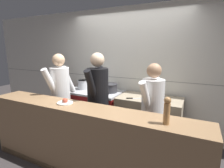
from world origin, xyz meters
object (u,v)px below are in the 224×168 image
at_px(mixing_bowl_steel, 150,96).
at_px(chef_line, 152,111).
at_px(plated_dish_main, 65,102).
at_px(oven_range, 94,110).
at_px(stock_pot, 83,84).
at_px(chef_sous, 98,99).
at_px(pepper_mill, 167,110).
at_px(chefs_knife, 135,98).
at_px(chef_head_cook, 61,95).
at_px(sauce_pot, 110,88).

bearing_deg(mixing_bowl_steel, chef_line, -72.59).
bearing_deg(mixing_bowl_steel, plated_dish_main, -128.45).
bearing_deg(oven_range, chef_line, -23.79).
bearing_deg(stock_pot, chef_sous, -41.00).
relative_size(stock_pot, plated_dish_main, 1.05).
bearing_deg(stock_pot, mixing_bowl_steel, -1.41).
relative_size(oven_range, plated_dish_main, 5.31).
distance_m(plated_dish_main, pepper_mill, 1.44).
bearing_deg(pepper_mill, chefs_knife, 123.08).
bearing_deg(chef_head_cook, chefs_knife, 29.32).
bearing_deg(chef_sous, pepper_mill, -29.61).
bearing_deg(mixing_bowl_steel, oven_range, 179.59).
bearing_deg(chefs_knife, plated_dish_main, -125.10).
bearing_deg(chefs_knife, sauce_pot, 160.22).
bearing_deg(oven_range, plated_dish_main, -76.74).
xyz_separation_m(chefs_knife, chef_sous, (-0.48, -0.50, 0.06)).
height_order(mixing_bowl_steel, chef_head_cook, chef_head_cook).
relative_size(mixing_bowl_steel, chef_head_cook, 0.14).
height_order(stock_pot, chefs_knife, stock_pot).
bearing_deg(plated_dish_main, chef_line, 26.68).
height_order(stock_pot, mixing_bowl_steel, stock_pot).
height_order(chef_head_cook, chef_sous, chef_sous).
bearing_deg(chefs_knife, stock_pot, 171.20).
height_order(chef_head_cook, chef_line, chef_head_cook).
bearing_deg(chef_sous, chefs_knife, 43.35).
relative_size(oven_range, sauce_pot, 3.73).
bearing_deg(plated_dish_main, stock_pot, 114.84).
bearing_deg(stock_pot, pepper_mill, -32.93).
relative_size(oven_range, chef_line, 0.77).
relative_size(stock_pot, sauce_pot, 0.74).
height_order(mixing_bowl_steel, chefs_knife, mixing_bowl_steel).
bearing_deg(oven_range, mixing_bowl_steel, -0.41).
bearing_deg(plated_dish_main, chef_head_cook, 137.79).
bearing_deg(mixing_bowl_steel, chef_head_cook, -154.92).
bearing_deg(chef_line, sauce_pot, 162.96).
height_order(sauce_pot, chef_sous, chef_sous).
bearing_deg(chef_head_cook, plated_dish_main, -35.77).
height_order(sauce_pot, plated_dish_main, plated_dish_main).
height_order(oven_range, pepper_mill, pepper_mill).
relative_size(mixing_bowl_steel, chef_line, 0.15).
height_order(stock_pot, chef_sous, chef_sous).
relative_size(stock_pot, pepper_mill, 0.81).
bearing_deg(chef_sous, chef_line, 0.02).
bearing_deg(stock_pot, oven_range, -5.71).
xyz_separation_m(sauce_pot, chef_head_cook, (-0.63, -0.76, -0.04)).
distance_m(mixing_bowl_steel, chef_head_cook, 1.64).
xyz_separation_m(stock_pot, chef_line, (1.70, -0.65, -0.11)).
distance_m(pepper_mill, chef_sous, 1.34).
bearing_deg(chef_line, plated_dish_main, -137.34).
relative_size(stock_pot, chef_sous, 0.14).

